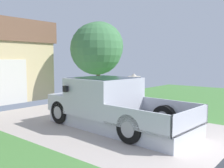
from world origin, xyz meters
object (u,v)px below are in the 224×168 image
(pickup_truck, at_px, (108,105))
(neighbor_tree, at_px, (98,48))
(handbag, at_px, (142,114))
(person_with_hat, at_px, (134,91))

(pickup_truck, distance_m, neighbor_tree, 6.85)
(neighbor_tree, bearing_deg, handbag, -119.31)
(person_with_hat, distance_m, neighbor_tree, 5.73)
(pickup_truck, relative_size, handbag, 12.50)
(pickup_truck, height_order, neighbor_tree, neighbor_tree)
(person_with_hat, height_order, neighbor_tree, neighbor_tree)
(handbag, bearing_deg, neighbor_tree, 60.69)
(person_with_hat, relative_size, handbag, 4.16)
(handbag, distance_m, neighbor_tree, 6.24)
(person_with_hat, relative_size, neighbor_tree, 0.38)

